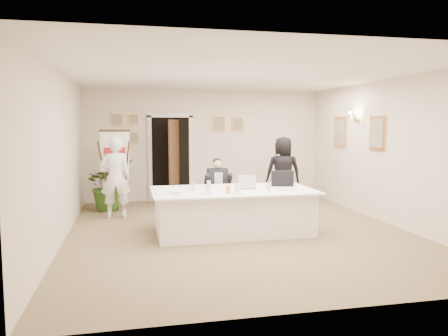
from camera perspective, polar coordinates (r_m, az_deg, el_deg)
name	(u,v)px	position (r m, az deg, el deg)	size (l,w,h in m)	color
floor	(238,231)	(8.01, 1.85, -8.20)	(7.00, 7.00, 0.00)	brown
ceiling	(239,74)	(7.82, 1.92, 12.12)	(6.00, 7.00, 0.02)	white
wall_back	(205,145)	(11.22, -2.43, 3.03)	(6.00, 0.10, 2.80)	beige
wall_front	(322,177)	(4.49, 12.70, -1.18)	(6.00, 0.10, 2.80)	beige
wall_left	(61,157)	(7.65, -20.50, 1.40)	(0.10, 7.00, 2.80)	beige
wall_right	(389,152)	(9.00, 20.77, 1.99)	(0.10, 7.00, 2.80)	beige
doorway	(172,160)	(10.95, -6.83, 1.05)	(1.14, 0.86, 2.20)	black
pictures_back_wall	(174,127)	(11.07, -6.52, 5.29)	(3.40, 0.06, 0.80)	#E2904D
pictures_right_wall	(357,132)	(10.00, 16.97, 4.46)	(0.06, 2.20, 0.80)	#E2904D
wall_sconce	(354,116)	(9.97, 16.67, 6.48)	(0.20, 0.30, 0.24)	gold
conference_table	(233,211)	(7.82, 1.18, -5.60)	(2.86, 1.52, 0.78)	white
seated_man	(218,189)	(8.81, -0.80, -2.71)	(0.54, 0.58, 1.27)	black
flip_chart	(116,175)	(9.84, -13.91, -0.89)	(0.63, 0.42, 1.78)	#331B10
standing_man	(115,178)	(9.22, -14.00, -1.22)	(0.61, 0.40, 1.68)	white
standing_woman	(283,172)	(10.17, 7.73, -0.54)	(0.81, 0.53, 1.65)	black
potted_palm	(109,185)	(10.15, -14.76, -2.11)	(1.04, 0.90, 1.15)	#2D521B
laptop	(245,181)	(7.89, 2.80, -1.67)	(0.32, 0.34, 0.28)	#B7BABC
laptop_bag	(282,179)	(8.22, 7.64, -1.38)	(0.41, 0.11, 0.29)	black
paper_stack	(285,189)	(7.75, 8.01, -2.79)	(0.27, 0.19, 0.03)	white
plate_left	(176,193)	(7.32, -6.25, -3.31)	(0.23, 0.23, 0.01)	white
plate_mid	(205,194)	(7.23, -2.48, -3.40)	(0.21, 0.21, 0.01)	white
plate_near	(237,194)	(7.26, 1.70, -3.36)	(0.24, 0.24, 0.01)	white
glass_a	(193,187)	(7.55, -4.06, -2.54)	(0.07, 0.07, 0.14)	silver
glass_b	(236,189)	(7.39, 1.64, -2.71)	(0.07, 0.07, 0.14)	silver
glass_c	(268,187)	(7.60, 5.78, -2.50)	(0.07, 0.07, 0.14)	silver
glass_d	(209,184)	(7.92, -2.01, -2.14)	(0.07, 0.07, 0.14)	silver
oj_glass	(228,190)	(7.28, 0.51, -2.87)	(0.06, 0.06, 0.13)	orange
steel_jug	(208,189)	(7.48, -2.12, -2.73)	(0.08, 0.08, 0.11)	silver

